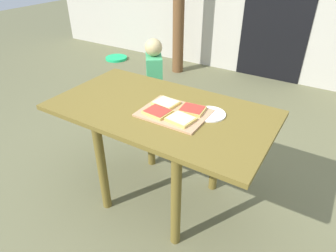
# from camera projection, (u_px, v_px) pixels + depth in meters

# --- Properties ---
(ground_plane) EXTENTS (16.00, 16.00, 0.00)m
(ground_plane) POSITION_uv_depth(u_px,v_px,m) (162.00, 196.00, 2.32)
(ground_plane) COLOR #676646
(house_door) EXTENTS (0.90, 0.02, 2.00)m
(house_door) POSITION_uv_depth(u_px,v_px,m) (279.00, 5.00, 3.82)
(house_door) COLOR black
(house_door) RESTS_ON ground
(dining_table) EXTENTS (1.43, 0.79, 0.78)m
(dining_table) POSITION_uv_depth(u_px,v_px,m) (161.00, 123.00, 1.97)
(dining_table) COLOR brown
(dining_table) RESTS_ON ground
(cutting_board) EXTENTS (0.41, 0.32, 0.01)m
(cutting_board) POSITION_uv_depth(u_px,v_px,m) (174.00, 113.00, 1.84)
(cutting_board) COLOR tan
(cutting_board) RESTS_ON dining_table
(pizza_slice_far_left) EXTENTS (0.16, 0.14, 0.02)m
(pizza_slice_far_left) POSITION_uv_depth(u_px,v_px,m) (166.00, 103.00, 1.92)
(pizza_slice_far_left) COLOR tan
(pizza_slice_far_left) RESTS_ON cutting_board
(pizza_slice_near_left) EXTENTS (0.16, 0.15, 0.02)m
(pizza_slice_near_left) POSITION_uv_depth(u_px,v_px,m) (157.00, 112.00, 1.82)
(pizza_slice_near_left) COLOR tan
(pizza_slice_near_left) RESTS_ON cutting_board
(pizza_slice_near_right) EXTENTS (0.17, 0.15, 0.02)m
(pizza_slice_near_right) POSITION_uv_depth(u_px,v_px,m) (181.00, 119.00, 1.75)
(pizza_slice_near_right) COLOR tan
(pizza_slice_near_right) RESTS_ON cutting_board
(pizza_slice_far_right) EXTENTS (0.17, 0.15, 0.02)m
(pizza_slice_far_right) POSITION_uv_depth(u_px,v_px,m) (192.00, 109.00, 1.85)
(pizza_slice_far_right) COLOR tan
(pizza_slice_far_right) RESTS_ON cutting_board
(plate_white_right) EXTENTS (0.20, 0.20, 0.01)m
(plate_white_right) POSITION_uv_depth(u_px,v_px,m) (210.00, 114.00, 1.83)
(plate_white_right) COLOR white
(plate_white_right) RESTS_ON dining_table
(child_left) EXTENTS (0.26, 0.28, 0.98)m
(child_left) POSITION_uv_depth(u_px,v_px,m) (154.00, 85.00, 2.77)
(child_left) COLOR #404B39
(child_left) RESTS_ON ground
(garden_hose_coil) EXTENTS (0.36, 0.36, 0.04)m
(garden_hose_coil) POSITION_uv_depth(u_px,v_px,m) (116.00, 58.00, 5.02)
(garden_hose_coil) COLOR #1CC16E
(garden_hose_coil) RESTS_ON ground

